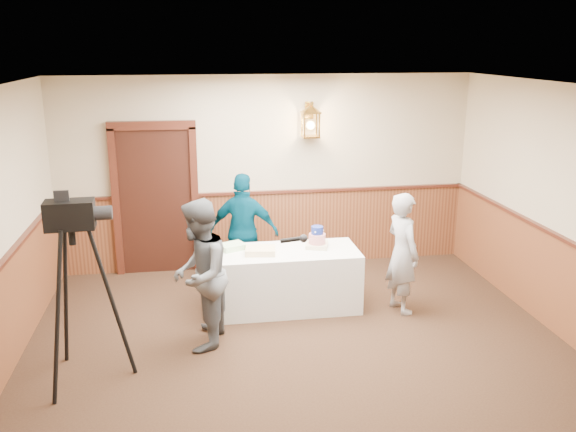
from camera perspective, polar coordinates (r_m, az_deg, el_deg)
name	(u,v)px	position (r m, az deg, el deg)	size (l,w,h in m)	color
ground	(314,387)	(6.13, 2.42, -15.72)	(7.00, 7.00, 0.00)	black
room_shell	(301,224)	(5.91, 1.21, -0.75)	(6.02, 7.02, 2.81)	#BCAC8D
display_table	(285,279)	(7.64, -0.24, -5.92)	(1.80, 0.80, 0.75)	silver
tiered_cake	(317,239)	(7.61, 2.74, -2.17)	(0.33, 0.33, 0.27)	beige
sheet_cake_yellow	(260,251)	(7.40, -2.60, -3.27)	(0.36, 0.27, 0.07)	#F2D191
sheet_cake_green	(232,246)	(7.59, -5.22, -2.86)	(0.29, 0.24, 0.07)	#AEEBA6
interviewer	(199,275)	(6.61, -8.31, -5.48)	(1.50, 0.92, 1.65)	#52565B
baker	(402,253)	(7.55, 10.65, -3.42)	(0.55, 0.36, 1.51)	#97989C
assistant_p	(244,232)	(8.14, -4.13, -1.48)	(0.93, 0.39, 1.58)	#01354A
tv_camera_rig	(79,302)	(6.23, -18.99, -7.62)	(0.71, 0.67, 1.82)	black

